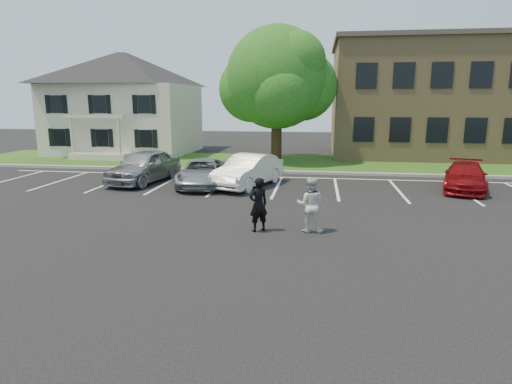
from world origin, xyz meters
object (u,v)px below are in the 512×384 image
office_building (488,99)px  man_black_suit (258,205)px  car_red_compact (465,177)px  tree (278,80)px  car_white_sedan (248,171)px  house (125,103)px  car_silver_west (144,166)px  car_silver_minivan (203,173)px  man_white_shirt (310,205)px

office_building → man_black_suit: (-13.91, -21.07, -3.30)m
car_red_compact → man_black_suit: bearing=-121.2°
man_black_suit → car_red_compact: 11.47m
tree → car_red_compact: size_ratio=2.03×
office_building → car_white_sedan: (-15.39, -14.00, -3.39)m
house → car_silver_west: house is taller
tree → car_silver_minivan: (-2.79, -8.84, -4.71)m
tree → man_white_shirt: tree is taller
man_black_suit → car_white_sedan: man_black_suit is taller
man_white_shirt → car_white_sedan: 7.56m
man_black_suit → car_white_sedan: size_ratio=0.37×
house → car_silver_west: bearing=-61.8°
tree → man_white_shirt: bearing=-80.9°
man_white_shirt → tree: bearing=-79.2°
house → man_black_suit: size_ratio=5.97×
office_building → man_black_suit: bearing=-123.4°
house → car_red_compact: (21.62, -11.40, -3.20)m
man_black_suit → car_silver_west: (-6.86, 7.41, -0.04)m
man_black_suit → car_silver_minivan: (-3.68, 6.90, -0.22)m
tree → car_silver_west: (-5.97, -8.32, -4.53)m
house → tree: bearing=-15.2°
house → car_silver_minivan: bearing=-52.3°
house → man_white_shirt: bearing=-52.1°
office_building → man_black_suit: 25.47m
car_silver_minivan → car_white_sedan: 2.21m
tree → office_building: bearing=19.8°
house → car_red_compact: 24.65m
car_silver_minivan → car_red_compact: size_ratio=1.06×
car_silver_west → car_silver_minivan: bearing=1.3°
man_black_suit → man_white_shirt: man_white_shirt is taller
car_silver_west → car_white_sedan: car_silver_west is taller
tree → car_silver_west: bearing=-125.6°
house → man_white_shirt: 24.10m
car_silver_west → car_white_sedan: (5.38, -0.33, -0.06)m
house → office_building: office_building is taller
tree → car_silver_west: size_ratio=1.82×
man_black_suit → man_white_shirt: 1.61m
car_silver_west → man_black_suit: bearing=-36.7°
house → tree: tree is taller
man_white_shirt → car_white_sedan: man_white_shirt is taller
man_black_suit → car_white_sedan: bearing=-112.9°
tree → car_white_sedan: size_ratio=1.90×
car_red_compact → car_silver_west: bearing=-162.2°
car_silver_west → car_silver_minivan: (3.18, -0.51, -0.18)m
man_black_suit → car_white_sedan: 7.23m
house → tree: (12.20, -3.32, 1.52)m
tree → car_white_sedan: bearing=-93.9°
car_silver_west → man_white_shirt: bearing=-30.0°
office_building → car_silver_west: bearing=-146.7°
car_silver_west → car_silver_minivan: size_ratio=1.05×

